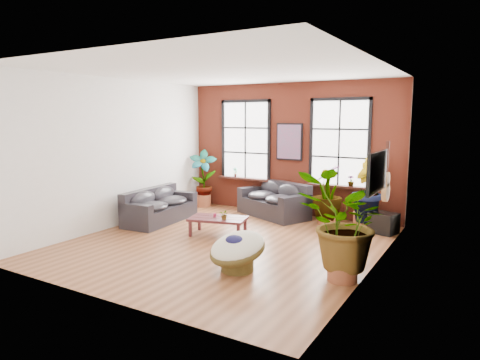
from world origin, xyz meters
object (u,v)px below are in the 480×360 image
Objects in this scene: sofa_back at (275,201)px; coffee_table at (218,219)px; papasan_chair at (237,249)px; sofa_left at (159,207)px.

sofa_back reaches higher than coffee_table.
sofa_left is at bearing 168.98° from papasan_chair.
coffee_table is (1.98, -0.30, -0.02)m from sofa_left.
sofa_back is 1.77× the size of papasan_chair.
sofa_left is at bearing -113.97° from sofa_back.
coffee_table is at bearing -103.20° from sofa_left.
papasan_chair is at bearing -63.46° from coffee_table.
sofa_back reaches higher than sofa_left.
papasan_chair is at bearing -124.38° from sofa_left.
coffee_table is at bearing -72.48° from sofa_back.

